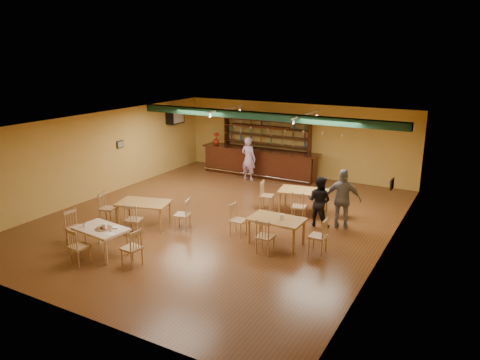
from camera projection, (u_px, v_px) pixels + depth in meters
The scene contains 22 objects.
floor at pixel (221, 218), 14.29m from camera, with size 12.00×12.00×0.00m, color brown.
ceiling_beam at pixel (262, 116), 15.86m from camera, with size 10.00×0.30×0.25m, color #10311F.
track_rail_left at pixel (226, 109), 17.19m from camera, with size 0.05×2.50×0.05m, color silver.
track_rail_right at pixel (306, 115), 15.69m from camera, with size 0.05×2.50×0.05m, color silver.
ac_unit at pixel (175, 117), 19.42m from camera, with size 0.34×0.70×0.48m, color silver.
picture_left at pixel (120, 144), 16.99m from camera, with size 0.04×0.34×0.28m, color black.
picture_right at pixel (392, 184), 11.93m from camera, with size 0.04×0.34×0.28m, color black.
bar_counter at pixel (259, 162), 19.05m from camera, with size 5.11×0.85×1.13m, color black.
back_bar_hutch at pixel (266, 146), 19.42m from camera, with size 3.95×0.40×2.28m, color black.
poinsettia at pixel (216, 139), 19.81m from camera, with size 0.28×0.28×0.51m, color #B22110.
dining_table_b at pixel (303, 202), 14.66m from camera, with size 1.54×0.92×0.77m, color olive.
dining_table_c at pixel (144, 214), 13.58m from camera, with size 1.50×0.90×0.75m, color olive.
dining_table_d at pixel (276, 231), 12.33m from camera, with size 1.45×0.87×0.73m, color olive.
near_table at pixel (102, 241), 11.70m from camera, with size 1.33×0.85×0.71m, color beige.
pizza_tray at pixel (104, 228), 11.55m from camera, with size 0.40×0.40×0.01m, color silver.
parmesan_shaker at pixel (84, 225), 11.66m from camera, with size 0.07×0.07×0.11m, color #EAE5C6.
napkin_stack at pixel (116, 227), 11.60m from camera, with size 0.20×0.15×0.03m, color white.
pizza_server at pixel (109, 229), 11.52m from camera, with size 0.32×0.09×0.00m, color silver.
side_plate at pixel (111, 234), 11.19m from camera, with size 0.22×0.22×0.01m, color white.
patron_bar at pixel (248, 159), 18.30m from camera, with size 0.64×0.42×1.76m, color #864698.
patron_right_a at pixel (319, 201), 13.51m from camera, with size 0.74×0.58×1.53m, color black.
patron_right_b at pixel (343, 199), 13.30m from camera, with size 1.04×0.43×1.78m, color gray.
Camera 1 is at (7.05, -11.44, 5.05)m, focal length 34.19 mm.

